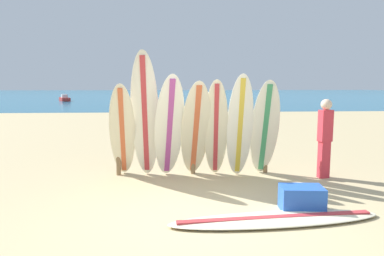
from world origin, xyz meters
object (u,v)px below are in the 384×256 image
at_px(surfboard_leaning_center_left, 169,127).
at_px(surfboard_leaning_far_right, 265,129).
at_px(surfboard_rack, 193,137).
at_px(surfboard_leaning_far_left, 122,131).
at_px(surfboard_leaning_center_right, 216,129).
at_px(small_boat_offshore, 65,99).
at_px(surfboard_leaning_center, 196,130).
at_px(surfboard_leaning_right, 240,127).
at_px(beachgoer_standing, 325,135).
at_px(surfboard_leaning_left, 145,116).
at_px(cooler_box, 302,199).
at_px(surfboard_lying_on_sand, 276,219).

height_order(surfboard_leaning_center_left, surfboard_leaning_far_right, surfboard_leaning_center_left).
bearing_deg(surfboard_rack, surfboard_leaning_far_left, -169.03).
distance_m(surfboard_leaning_center_left, surfboard_leaning_center_right, 0.90).
relative_size(surfboard_rack, small_boat_offshore, 1.01).
bearing_deg(surfboard_leaning_center, surfboard_leaning_far_left, 177.15).
height_order(surfboard_leaning_right, beachgoer_standing, surfboard_leaning_right).
height_order(surfboard_rack, surfboard_leaning_center_right, surfboard_leaning_center_right).
relative_size(surfboard_leaning_left, cooler_box, 4.06).
distance_m(surfboard_rack, beachgoer_standing, 2.56).
relative_size(surfboard_leaning_far_left, surfboard_leaning_right, 0.91).
bearing_deg(surfboard_rack, surfboard_leaning_center_right, -38.86).
xyz_separation_m(surfboard_leaning_left, surfboard_leaning_center_right, (1.35, -0.03, -0.26)).
relative_size(surfboard_leaning_center_right, small_boat_offshore, 0.62).
height_order(surfboard_rack, surfboard_leaning_far_left, surfboard_leaning_far_left).
height_order(surfboard_leaning_center_right, surfboard_leaning_right, surfboard_leaning_right).
distance_m(surfboard_leaning_far_right, cooler_box, 2.04).
relative_size(surfboard_leaning_left, surfboard_lying_on_sand, 0.83).
bearing_deg(surfboard_leaning_center_right, beachgoer_standing, -3.58).
xyz_separation_m(surfboard_leaning_center_left, surfboard_leaning_far_right, (1.86, 0.09, -0.05)).
bearing_deg(surfboard_leaning_far_left, surfboard_leaning_center_right, -2.29).
relative_size(surfboard_lying_on_sand, small_boat_offshore, 0.95).
bearing_deg(surfboard_rack, surfboard_leaning_center_left, -140.39).
bearing_deg(surfboard_leaning_far_right, surfboard_leaning_far_left, 179.20).
distance_m(surfboard_leaning_left, surfboard_leaning_center_right, 1.38).
relative_size(surfboard_rack, surfboard_leaning_far_left, 1.68).
relative_size(surfboard_rack, cooler_box, 5.17).
bearing_deg(beachgoer_standing, surfboard_leaning_center_left, 178.56).
bearing_deg(surfboard_leaning_center_right, surfboard_leaning_far_right, 1.96).
height_order(surfboard_rack, surfboard_lying_on_sand, surfboard_rack).
relative_size(surfboard_leaning_center_right, cooler_box, 3.20).
bearing_deg(surfboard_leaning_far_right, surfboard_rack, 167.59).
bearing_deg(beachgoer_standing, surfboard_leaning_right, 177.31).
bearing_deg(surfboard_leaning_left, surfboard_lying_on_sand, -50.49).
height_order(surfboard_leaning_center_left, surfboard_leaning_center, surfboard_leaning_center_left).
bearing_deg(small_boat_offshore, surfboard_leaning_far_left, -71.95).
xyz_separation_m(surfboard_leaning_center_right, surfboard_leaning_far_right, (0.96, 0.03, -0.01)).
relative_size(surfboard_leaning_right, beachgoer_standing, 1.31).
bearing_deg(surfboard_leaning_right, surfboard_leaning_left, 177.23).
bearing_deg(surfboard_leaning_center_left, surfboard_leaning_far_right, 2.75).
relative_size(surfboard_rack, beachgoer_standing, 2.02).
xyz_separation_m(surfboard_leaning_left, surfboard_leaning_center_left, (0.46, -0.09, -0.21)).
bearing_deg(cooler_box, surfboard_lying_on_sand, -136.44).
height_order(beachgoer_standing, cooler_box, beachgoer_standing).
xyz_separation_m(surfboard_rack, cooler_box, (1.42, -2.19, -0.57)).
relative_size(surfboard_lying_on_sand, cooler_box, 4.88).
distance_m(surfboard_leaning_right, beachgoer_standing, 1.66).
xyz_separation_m(surfboard_rack, surfboard_leaning_far_right, (1.38, -0.30, 0.20)).
distance_m(surfboard_rack, surfboard_leaning_left, 1.09).
xyz_separation_m(surfboard_leaning_center, surfboard_lying_on_sand, (0.90, -2.23, -0.91)).
height_order(surfboard_leaning_center_right, small_boat_offshore, surfboard_leaning_center_right).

